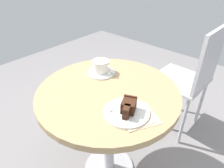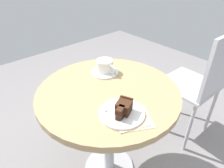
{
  "view_description": "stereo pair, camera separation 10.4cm",
  "coord_description": "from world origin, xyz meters",
  "views": [
    {
      "loc": [
        0.6,
        -0.64,
        1.29
      ],
      "look_at": [
        0.02,
        0.01,
        0.73
      ],
      "focal_mm": 32.0,
      "sensor_mm": 36.0,
      "label": 1
    },
    {
      "loc": [
        0.67,
        -0.57,
        1.29
      ],
      "look_at": [
        0.02,
        0.01,
        0.73
      ],
      "focal_mm": 32.0,
      "sensor_mm": 36.0,
      "label": 2
    }
  ],
  "objects": [
    {
      "name": "cafe_table",
      "position": [
        0.0,
        0.0,
        0.57
      ],
      "size": [
        0.77,
        0.77,
        0.69
      ],
      "color": "tan",
      "rests_on": "ground"
    },
    {
      "name": "coffee_cup",
      "position": [
        -0.16,
        0.11,
        0.73
      ],
      "size": [
        0.14,
        0.1,
        0.07
      ],
      "color": "white",
      "rests_on": "saucer"
    },
    {
      "name": "napkin",
      "position": [
        0.24,
        -0.07,
        0.69
      ],
      "size": [
        0.21,
        0.21,
        0.0
      ],
      "rotation": [
        0.0,
        0.0,
        4.19
      ],
      "color": "beige",
      "rests_on": "cafe_table"
    },
    {
      "name": "ground_plane",
      "position": [
        0.0,
        0.0,
        -0.01
      ],
      "size": [
        4.4,
        4.4,
        0.01
      ],
      "primitive_type": "cube",
      "color": "gray",
      "rests_on": "ground"
    },
    {
      "name": "fork",
      "position": [
        0.16,
        -0.13,
        0.7
      ],
      "size": [
        0.13,
        0.02,
        0.0
      ],
      "rotation": [
        0.0,
        0.0,
        3.16
      ],
      "color": "#B7B7BC",
      "rests_on": "cake_plate"
    },
    {
      "name": "cake_slice",
      "position": [
        0.19,
        -0.08,
        0.73
      ],
      "size": [
        0.08,
        0.11,
        0.06
      ],
      "rotation": [
        0.0,
        0.0,
        5.13
      ],
      "color": "#381E14",
      "rests_on": "cake_plate"
    },
    {
      "name": "saucer",
      "position": [
        -0.15,
        0.11,
        0.69
      ],
      "size": [
        0.17,
        0.17,
        0.01
      ],
      "color": "white",
      "rests_on": "cafe_table"
    },
    {
      "name": "cake_plate",
      "position": [
        0.19,
        -0.08,
        0.69
      ],
      "size": [
        0.21,
        0.21,
        0.01
      ],
      "color": "white",
      "rests_on": "cafe_table"
    },
    {
      "name": "cafe_chair",
      "position": [
        0.2,
        0.71,
        0.54
      ],
      "size": [
        0.39,
        0.39,
        0.91
      ],
      "rotation": [
        0.0,
        0.0,
        4.68
      ],
      "color": "#BCBCC1",
      "rests_on": "ground"
    },
    {
      "name": "teaspoon",
      "position": [
        -0.11,
        0.15,
        0.7
      ],
      "size": [
        0.1,
        0.06,
        0.0
      ],
      "rotation": [
        0.0,
        0.0,
        5.79
      ],
      "color": "#B7B7BC",
      "rests_on": "saucer"
    }
  ]
}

